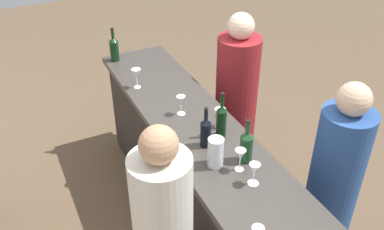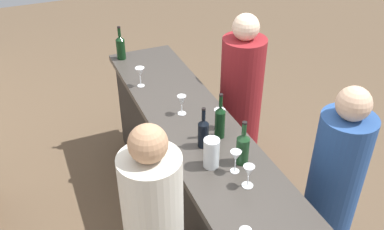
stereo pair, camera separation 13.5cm
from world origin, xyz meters
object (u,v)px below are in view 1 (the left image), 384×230
wine_bottle_leftmost_olive_green (246,146)px  water_pitcher (216,152)px  person_left_guest (236,102)px  wine_glass_near_left (220,115)px  wine_glass_far_center (136,74)px  wine_glass_near_right (240,155)px  wine_bottle_second_left_near_black (206,132)px  wine_bottle_center_dark_green (221,120)px  wine_glass_far_left (181,102)px  wine_glass_near_center (254,170)px  person_center_guest (334,183)px  wine_bottle_second_right_dark_green (114,48)px

wine_bottle_leftmost_olive_green → water_pitcher: bearing=76.7°
person_left_guest → wine_glass_near_left: bearing=66.7°
wine_glass_far_center → wine_glass_near_right: bearing=-170.0°
wine_bottle_leftmost_olive_green → water_pitcher: (0.04, 0.19, -0.02)m
wine_bottle_leftmost_olive_green → wine_bottle_second_left_near_black: bearing=32.2°
wine_glass_far_center → wine_bottle_second_left_near_black: bearing=-171.3°
water_pitcher → person_left_guest: size_ratio=0.13×
wine_bottle_center_dark_green → person_left_guest: person_left_guest is taller
wine_bottle_leftmost_olive_green → wine_bottle_center_dark_green: bearing=1.9°
wine_bottle_leftmost_olive_green → water_pitcher: wine_bottle_leftmost_olive_green is taller
wine_glass_near_right → wine_glass_far_center: bearing=10.0°
wine_glass_near_left → wine_glass_near_right: 0.46m
wine_glass_far_left → wine_glass_far_center: size_ratio=0.92×
wine_glass_near_left → water_pitcher: size_ratio=0.75×
wine_glass_near_left → wine_glass_near_right: bearing=165.9°
wine_bottle_second_left_near_black → wine_glass_near_right: (-0.30, -0.07, -0.00)m
wine_bottle_second_left_near_black → wine_glass_near_right: 0.31m
wine_glass_near_center → wine_glass_far_left: size_ratio=0.98×
wine_glass_near_right → water_pitcher: bearing=46.4°
wine_bottle_center_dark_green → wine_glass_near_center: bearing=173.0°
wine_glass_far_left → person_center_guest: person_center_guest is taller
wine_bottle_second_right_dark_green → person_left_guest: 1.18m
wine_bottle_center_dark_green → water_pitcher: bearing=144.5°
wine_bottle_second_left_near_black → wine_glass_near_right: bearing=-166.2°
person_center_guest → wine_glass_near_left: bearing=-37.5°
wine_bottle_leftmost_olive_green → wine_glass_near_left: wine_bottle_leftmost_olive_green is taller
wine_glass_near_left → water_pitcher: (-0.35, 0.22, -0.00)m
wine_bottle_second_left_near_black → person_left_guest: bearing=-43.1°
wine_bottle_leftmost_olive_green → wine_glass_near_center: bearing=160.7°
person_left_guest → person_center_guest: bearing=111.3°
wine_glass_near_center → water_pitcher: bearing=25.7°
wine_glass_near_right → person_center_guest: size_ratio=0.10×
wine_bottle_second_right_dark_green → wine_glass_near_right: 1.79m
wine_glass_near_left → wine_bottle_second_left_near_black: bearing=127.8°
wine_bottle_second_left_near_black → wine_glass_far_left: bearing=-2.0°
wine_bottle_leftmost_olive_green → wine_bottle_second_right_dark_green: 1.74m
wine_bottle_second_right_dark_green → water_pitcher: wine_bottle_second_right_dark_green is taller
wine_glass_far_center → person_left_guest: bearing=-101.6°
wine_glass_far_left → water_pitcher: water_pitcher is taller
wine_glass_far_center → person_center_guest: person_center_guest is taller
wine_glass_far_center → person_left_guest: person_left_guest is taller
wine_bottle_center_dark_green → wine_glass_near_center: wine_bottle_center_dark_green is taller
person_center_guest → wine_glass_far_center: bearing=-49.4°
wine_bottle_center_dark_green → wine_glass_near_center: size_ratio=2.27×
wine_bottle_second_right_dark_green → wine_glass_far_center: 0.55m
wine_bottle_second_right_dark_green → person_center_guest: bearing=-153.6°
wine_bottle_second_right_dark_green → wine_glass_far_left: 1.07m
water_pitcher → wine_bottle_second_right_dark_green: bearing=4.0°
wine_glass_far_center → wine_glass_near_left: bearing=-157.0°
wine_bottle_center_dark_green → wine_bottle_second_right_dark_green: (1.41, 0.30, -0.01)m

